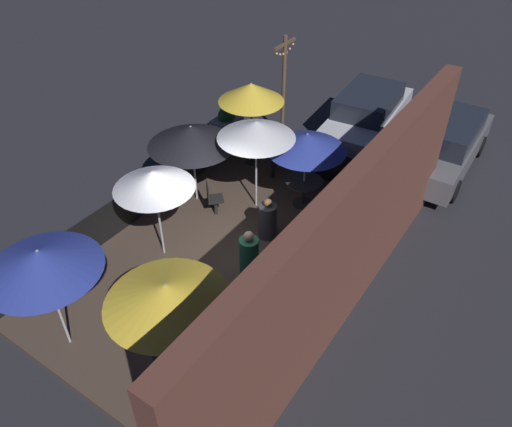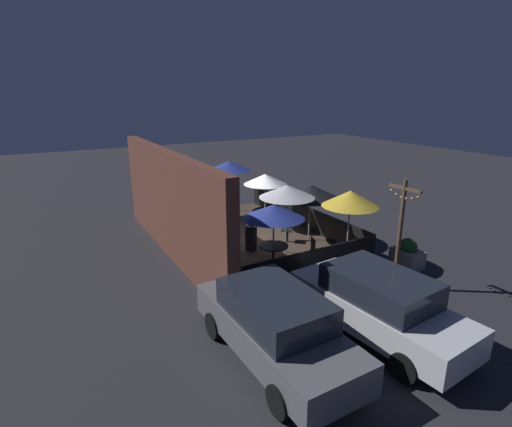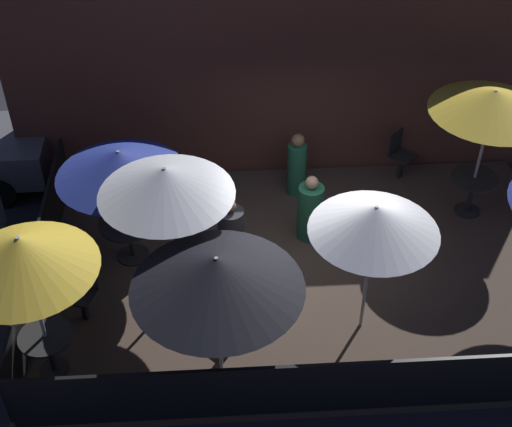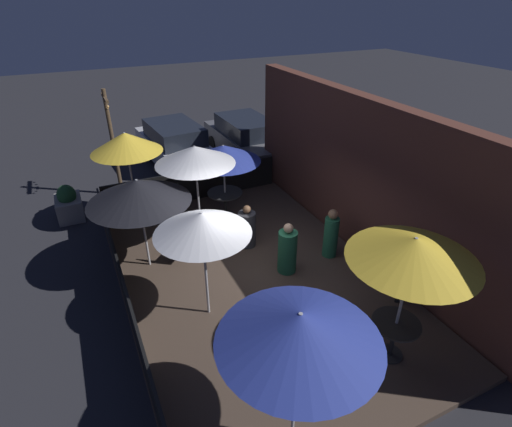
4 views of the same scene
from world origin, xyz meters
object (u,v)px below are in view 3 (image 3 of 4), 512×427
object	(u,v)px
patio_chair_1	(399,153)
dining_table_2	(473,184)
dining_table_1	(47,343)
patio_chair_2	(238,304)
patio_umbrella_0	(120,163)
patio_umbrella_1	(22,254)
patio_umbrella_4	(217,273)
patron_0	(310,211)
patio_umbrella_2	(494,101)
patio_umbrella_3	(375,219)
patio_umbrella_5	(165,181)
patio_chair_0	(83,291)
dining_table_0	(130,229)
patron_2	(297,166)
patron_1	(231,232)

from	to	relation	value
patio_chair_1	dining_table_2	bearing A→B (deg)	-0.00
dining_table_1	patio_chair_2	bearing A→B (deg)	13.15
patio_umbrella_0	patio_umbrella_1	world-z (taller)	patio_umbrella_1
patio_umbrella_4	dining_table_1	distance (m)	2.72
patio_chair_2	patron_0	bearing A→B (deg)	-77.62
patio_umbrella_2	patio_umbrella_3	bearing A→B (deg)	-132.98
patio_umbrella_5	dining_table_2	world-z (taller)	patio_umbrella_5
patio_umbrella_1	patio_chair_0	size ratio (longest dim) A/B	2.66
patio_chair_2	patio_chair_1	bearing A→B (deg)	-86.12
dining_table_1	patio_umbrella_1	bearing A→B (deg)	153.43
dining_table_0	patio_chair_0	xyz separation A→B (m)	(-0.59, -1.29, -0.08)
dining_table_0	patron_2	distance (m)	3.27
patron_1	patio_chair_2	bearing A→B (deg)	-103.05
dining_table_1	patio_chair_0	size ratio (longest dim) A/B	0.79
patio_umbrella_1	patio_chair_0	world-z (taller)	patio_umbrella_1
patio_umbrella_5	patron_0	size ratio (longest dim) A/B	2.00
patio_umbrella_1	patio_umbrella_3	xyz separation A→B (m)	(4.44, 0.55, -0.15)
patio_chair_1	patron_1	bearing A→B (deg)	-101.09
patio_umbrella_5	patron_2	xyz separation A→B (m)	(2.13, 2.55, -1.68)
patio_chair_1	patron_2	xyz separation A→B (m)	(-1.96, -0.36, 0.05)
dining_table_0	dining_table_1	bearing A→B (deg)	-112.32
patio_umbrella_3	patio_chair_2	xyz separation A→B (m)	(-1.82, 0.06, -1.56)
patio_umbrella_0	patio_chair_2	bearing A→B (deg)	-45.06
patio_umbrella_3	patron_2	bearing A→B (deg)	100.68
patio_umbrella_4	patron_1	world-z (taller)	patio_umbrella_4
patio_umbrella_4	patron_2	bearing A→B (deg)	69.93
dining_table_1	patio_chair_2	xyz separation A→B (m)	(2.62, 0.61, -0.05)
patio_umbrella_0	patio_umbrella_2	world-z (taller)	patio_umbrella_2
patio_umbrella_0	patron_0	xyz separation A→B (m)	(2.97, 0.33, -1.34)
patio_umbrella_3	patio_chair_0	xyz separation A→B (m)	(-4.09, 0.46, -1.56)
patio_umbrella_2	patron_1	distance (m)	4.68
patio_umbrella_1	dining_table_0	bearing A→B (deg)	67.68
dining_table_0	patio_chair_0	size ratio (longest dim) A/B	1.04
patio_umbrella_1	patio_chair_2	size ratio (longest dim) A/B	2.66
patio_umbrella_4	patio_umbrella_3	bearing A→B (deg)	19.17
patio_umbrella_2	patio_umbrella_5	size ratio (longest dim) A/B	0.99
patio_umbrella_4	dining_table_1	size ratio (longest dim) A/B	3.01
patio_umbrella_4	dining_table_1	bearing A→B (deg)	175.60
patio_umbrella_4	dining_table_0	bearing A→B (deg)	119.52
dining_table_1	patron_0	world-z (taller)	patron_0
dining_table_2	patron_2	bearing A→B (deg)	165.80
patron_0	patron_2	distance (m)	1.24
patio_chair_0	patron_2	xyz separation A→B (m)	(3.47, 2.85, 0.06)
patio_umbrella_1	patron_1	xyz separation A→B (m)	(2.57, 2.23, -1.74)
patio_umbrella_2	patio_umbrella_3	distance (m)	3.49
patio_umbrella_0	patron_0	size ratio (longest dim) A/B	1.70
patio_umbrella_4	patron_0	world-z (taller)	patio_umbrella_4
dining_table_1	patio_chair_2	size ratio (longest dim) A/B	0.79
patio_umbrella_2	patio_chair_2	xyz separation A→B (m)	(-4.20, -2.48, -1.74)
patio_chair_0	patio_chair_1	distance (m)	6.31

